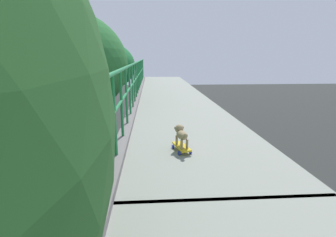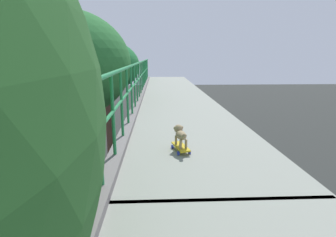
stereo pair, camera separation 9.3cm
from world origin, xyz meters
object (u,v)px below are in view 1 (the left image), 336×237
Objects in this scene: car_yellow_cab_fifth at (33,201)px; city_bus at (75,101)px; toy_skateboard at (182,147)px; car_red_taxi_sixth at (4,168)px; small_dog at (181,134)px.

city_bus is at bearing 100.39° from car_yellow_cab_fifth.
toy_skateboard is (5.80, -6.94, 4.98)m from car_yellow_cab_fifth.
car_yellow_cab_fifth is 9.79× the size of toy_skateboard.
car_red_taxi_sixth is 8.58× the size of toy_skateboard.
small_dog reaches higher than car_yellow_cab_fifth.
car_red_taxi_sixth is 0.35× the size of city_bus.
small_dog reaches higher than toy_skateboard.
car_red_taxi_sixth is 14.68m from toy_skateboard.
toy_skateboard reaches higher than city_bus.
small_dog reaches higher than city_bus.
toy_skateboard is at bearing -50.09° from car_yellow_cab_fifth.
car_red_taxi_sixth is at bearing 130.54° from toy_skateboard.
toy_skateboard reaches higher than car_yellow_cab_fifth.
small_dog is (-0.01, 0.01, 0.20)m from toy_skateboard.
small_dog is (5.80, -6.93, 5.18)m from car_yellow_cab_fifth.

